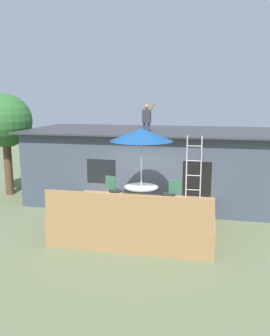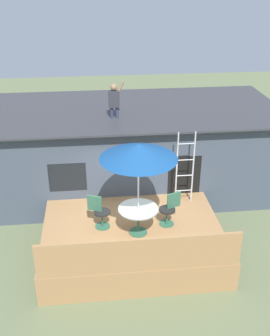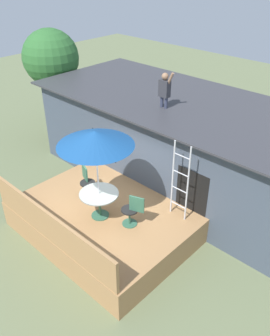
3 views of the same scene
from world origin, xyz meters
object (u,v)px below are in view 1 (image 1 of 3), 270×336
Objects in this scene: patio_table at (141,192)px; person_figure at (147,116)px; patio_chair_left at (114,191)px; backyard_tree at (5,122)px; patio_umbrella at (141,135)px; patio_chair_right at (171,194)px; step_ladder at (194,168)px.

person_figure is (-0.37, 3.04, 2.15)m from patio_table.
patio_table is 1.07m from patio_chair_left.
patio_umbrella is at bearing -27.37° from backyard_tree.
patio_chair_right reaches higher than patio_table.
backyard_tree reaches higher than patio_chair_right.
patio_chair_left is at bearing -157.18° from step_ladder.
patio_table is 1.76m from patio_umbrella.
patio_umbrella is 2.76× the size of patio_chair_left.
person_figure is at bearing -85.83° from patio_chair_right.
patio_umbrella reaches higher than patio_table.
patio_chair_left is 1.00× the size of patio_chair_right.
person_figure reaches higher than patio_umbrella.
patio_table is 2.16m from step_ladder.
backyard_tree is (-8.09, 1.95, 1.29)m from step_ladder.
patio_chair_right is (1.26, -2.71, -2.28)m from person_figure.
step_ladder is 2.79m from patio_chair_left.
patio_umbrella is 7.40m from backyard_tree.
patio_chair_right is (0.88, 0.33, -0.13)m from patio_table.
patio_chair_right is (1.87, -0.06, 0.00)m from patio_chair_left.
patio_umbrella is 2.76× the size of patio_chair_right.
step_ladder is 2.39× the size of patio_chair_left.
backyard_tree is at bearing 152.63° from patio_table.
person_figure is 3.54m from patio_chair_left.
patio_umbrella is 2.11m from patio_chair_right.
patio_chair_right is at bearing 20.69° from patio_umbrella.
step_ladder reaches higher than patio_chair_left.
step_ladder is at bearing 43.71° from patio_table.
patio_umbrella is (-0.00, 0.00, 1.76)m from patio_table.
patio_chair_left is at bearing -28.29° from backyard_tree.
backyard_tree reaches higher than step_ladder.
patio_chair_right is at bearing -65.14° from person_figure.
person_figure reaches higher than step_ladder.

